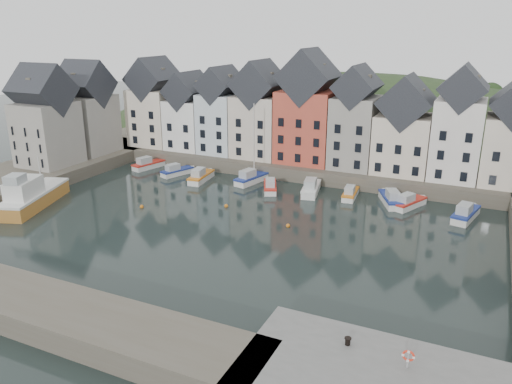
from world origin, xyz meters
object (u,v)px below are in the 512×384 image
Objects in this scene: mooring_bollard at (348,341)px; life_ring_post at (408,356)px; large_vessel at (32,196)px; boat_a at (148,165)px; boat_d at (251,178)px.

life_ring_post reaches higher than mooring_bollard.
large_vessel is 10.18× the size of life_ring_post.
life_ring_post is (48.32, -37.47, 2.18)m from boat_a.
mooring_bollard is (46.34, -14.63, 0.74)m from large_vessel.
boat_d is at bearing 13.41° from boat_a.
life_ring_post reaches higher than boat_a.
life_ring_post is at bearing -10.37° from mooring_bollard.
life_ring_post is at bearing -24.12° from boat_a.
boat_a is at bearing 140.29° from mooring_bollard.
boat_a is 4.76× the size of life_ring_post.
large_vessel is at bearing -121.57° from boat_d.
boat_d is at bearing 124.21° from mooring_bollard.
boat_a is 0.47× the size of large_vessel.
large_vessel is (-2.12, -22.09, 0.89)m from boat_a.
life_ring_post is (50.44, -15.38, 1.30)m from large_vessel.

